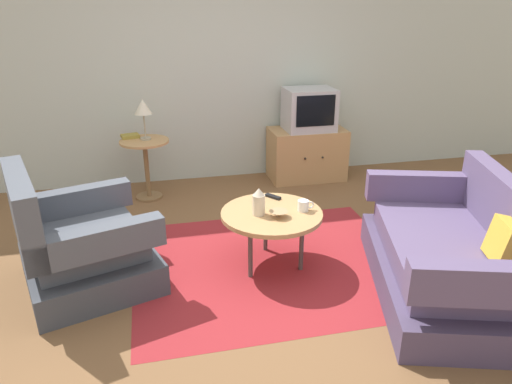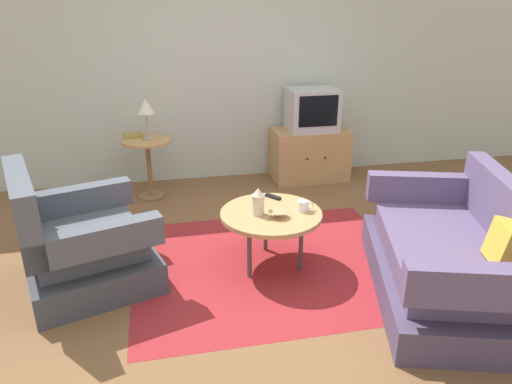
{
  "view_description": "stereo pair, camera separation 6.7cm",
  "coord_description": "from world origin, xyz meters",
  "px_view_note": "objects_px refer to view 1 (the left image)",
  "views": [
    {
      "loc": [
        -0.74,
        -3.17,
        2.01
      ],
      "look_at": [
        0.06,
        0.34,
        0.55
      ],
      "focal_mm": 33.03,
      "sensor_mm": 36.0,
      "label": 1
    },
    {
      "loc": [
        -0.68,
        -3.18,
        2.01
      ],
      "look_at": [
        0.06,
        0.34,
        0.55
      ],
      "focal_mm": 33.03,
      "sensor_mm": 36.0,
      "label": 2
    }
  ],
  "objects_px": {
    "vase": "(259,202)",
    "coffee_table": "(272,216)",
    "couch": "(453,257)",
    "television": "(309,109)",
    "tv_stand": "(307,154)",
    "mug": "(304,206)",
    "book": "(130,136)",
    "table_lamp": "(143,108)",
    "armchair": "(80,248)",
    "bowl": "(279,214)",
    "side_table": "(146,157)",
    "tv_remote_dark": "(273,197)"
  },
  "relations": [
    {
      "from": "book",
      "to": "tv_remote_dark",
      "type": "bearing_deg",
      "value": -65.51
    },
    {
      "from": "vase",
      "to": "bowl",
      "type": "height_order",
      "value": "vase"
    },
    {
      "from": "vase",
      "to": "tv_remote_dark",
      "type": "height_order",
      "value": "vase"
    },
    {
      "from": "vase",
      "to": "book",
      "type": "height_order",
      "value": "vase"
    },
    {
      "from": "table_lamp",
      "to": "book",
      "type": "relative_size",
      "value": 2.02
    },
    {
      "from": "table_lamp",
      "to": "tv_remote_dark",
      "type": "relative_size",
      "value": 2.97
    },
    {
      "from": "tv_stand",
      "to": "table_lamp",
      "type": "xyz_separation_m",
      "value": [
        -1.87,
        -0.19,
        0.68
      ]
    },
    {
      "from": "couch",
      "to": "television",
      "type": "height_order",
      "value": "television"
    },
    {
      "from": "coffee_table",
      "to": "television",
      "type": "xyz_separation_m",
      "value": [
        0.93,
        1.87,
        0.41
      ]
    },
    {
      "from": "table_lamp",
      "to": "armchair",
      "type": "bearing_deg",
      "value": -107.62
    },
    {
      "from": "couch",
      "to": "book",
      "type": "distance_m",
      "value": 3.39
    },
    {
      "from": "armchair",
      "to": "vase",
      "type": "distance_m",
      "value": 1.38
    },
    {
      "from": "bowl",
      "to": "tv_remote_dark",
      "type": "xyz_separation_m",
      "value": [
        0.05,
        0.38,
        -0.01
      ]
    },
    {
      "from": "television",
      "to": "coffee_table",
      "type": "bearing_deg",
      "value": -116.43
    },
    {
      "from": "side_table",
      "to": "coffee_table",
      "type": "bearing_deg",
      "value": -60.42
    },
    {
      "from": "book",
      "to": "bowl",
      "type": "bearing_deg",
      "value": -72.58
    },
    {
      "from": "couch",
      "to": "book",
      "type": "bearing_deg",
      "value": 59.5
    },
    {
      "from": "vase",
      "to": "coffee_table",
      "type": "bearing_deg",
      "value": 10.54
    },
    {
      "from": "mug",
      "to": "tv_remote_dark",
      "type": "bearing_deg",
      "value": 118.67
    },
    {
      "from": "television",
      "to": "book",
      "type": "distance_m",
      "value": 2.04
    },
    {
      "from": "couch",
      "to": "bowl",
      "type": "xyz_separation_m",
      "value": [
        -1.16,
        0.56,
        0.21
      ]
    },
    {
      "from": "coffee_table",
      "to": "bowl",
      "type": "height_order",
      "value": "bowl"
    },
    {
      "from": "mug",
      "to": "tv_remote_dark",
      "type": "height_order",
      "value": "mug"
    },
    {
      "from": "tv_remote_dark",
      "to": "book",
      "type": "distance_m",
      "value": 1.95
    },
    {
      "from": "coffee_table",
      "to": "tv_remote_dark",
      "type": "bearing_deg",
      "value": 73.61
    },
    {
      "from": "television",
      "to": "vase",
      "type": "distance_m",
      "value": 2.18
    },
    {
      "from": "table_lamp",
      "to": "tv_remote_dark",
      "type": "bearing_deg",
      "value": -54.47
    },
    {
      "from": "armchair",
      "to": "couch",
      "type": "xyz_separation_m",
      "value": [
        2.65,
        -0.7,
        -0.02
      ]
    },
    {
      "from": "bowl",
      "to": "book",
      "type": "distance_m",
      "value": 2.23
    },
    {
      "from": "couch",
      "to": "bowl",
      "type": "relative_size",
      "value": 12.65
    },
    {
      "from": "couch",
      "to": "television",
      "type": "relative_size",
      "value": 3.28
    },
    {
      "from": "side_table",
      "to": "tv_stand",
      "type": "bearing_deg",
      "value": 6.59
    },
    {
      "from": "couch",
      "to": "side_table",
      "type": "distance_m",
      "value": 3.18
    },
    {
      "from": "tv_stand",
      "to": "television",
      "type": "xyz_separation_m",
      "value": [
        0.0,
        -0.02,
        0.55
      ]
    },
    {
      "from": "couch",
      "to": "vase",
      "type": "xyz_separation_m",
      "value": [
        -1.3,
        0.64,
        0.29
      ]
    },
    {
      "from": "coffee_table",
      "to": "tv_stand",
      "type": "height_order",
      "value": "tv_stand"
    },
    {
      "from": "tv_stand",
      "to": "bowl",
      "type": "relative_size",
      "value": 6.08
    },
    {
      "from": "television",
      "to": "tv_remote_dark",
      "type": "xyz_separation_m",
      "value": [
        -0.85,
        -1.59,
        -0.37
      ]
    },
    {
      "from": "couch",
      "to": "tv_stand",
      "type": "relative_size",
      "value": 2.08
    },
    {
      "from": "tv_stand",
      "to": "armchair",
      "type": "bearing_deg",
      "value": -142.27
    },
    {
      "from": "armchair",
      "to": "bowl",
      "type": "height_order",
      "value": "armchair"
    },
    {
      "from": "armchair",
      "to": "coffee_table",
      "type": "height_order",
      "value": "armchair"
    },
    {
      "from": "mug",
      "to": "table_lamp",
      "type": "bearing_deg",
      "value": 124.38
    },
    {
      "from": "mug",
      "to": "book",
      "type": "relative_size",
      "value": 0.63
    },
    {
      "from": "mug",
      "to": "book",
      "type": "xyz_separation_m",
      "value": [
        -1.35,
        1.85,
        0.15
      ]
    },
    {
      "from": "table_lamp",
      "to": "bowl",
      "type": "relative_size",
      "value": 2.93
    },
    {
      "from": "armchair",
      "to": "mug",
      "type": "bearing_deg",
      "value": 70.0
    },
    {
      "from": "side_table",
      "to": "vase",
      "type": "height_order",
      "value": "vase"
    },
    {
      "from": "table_lamp",
      "to": "television",
      "type": "bearing_deg",
      "value": 5.17
    },
    {
      "from": "armchair",
      "to": "vase",
      "type": "bearing_deg",
      "value": 69.75
    }
  ]
}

